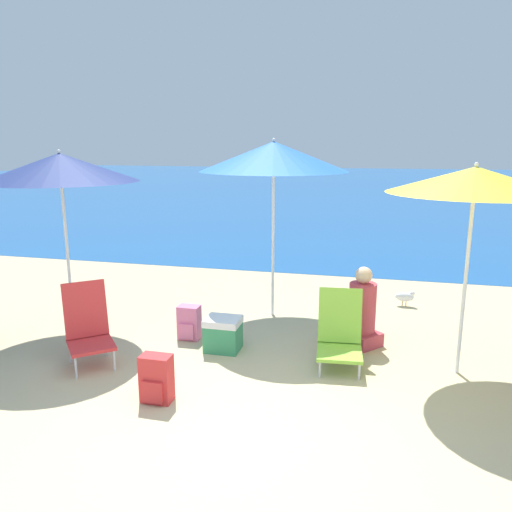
# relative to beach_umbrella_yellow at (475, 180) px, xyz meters

# --- Properties ---
(ground_plane) EXTENTS (60.00, 60.00, 0.00)m
(ground_plane) POSITION_rel_beach_umbrella_yellow_xyz_m (-1.92, -1.51, -1.95)
(ground_plane) COLOR #C6B284
(sea_water) EXTENTS (60.00, 40.00, 0.01)m
(sea_water) POSITION_rel_beach_umbrella_yellow_xyz_m (-1.92, 23.52, -1.95)
(sea_water) COLOR #1E5699
(sea_water) RESTS_ON ground
(beach_umbrella_yellow) EXTENTS (1.64, 1.64, 2.12)m
(beach_umbrella_yellow) POSITION_rel_beach_umbrella_yellow_xyz_m (0.00, 0.00, 0.00)
(beach_umbrella_yellow) COLOR white
(beach_umbrella_yellow) RESTS_ON ground
(beach_umbrella_navy) EXTENTS (1.80, 1.80, 2.22)m
(beach_umbrella_navy) POSITION_rel_beach_umbrella_yellow_xyz_m (-4.49, 0.11, 0.06)
(beach_umbrella_navy) COLOR white
(beach_umbrella_navy) RESTS_ON ground
(beach_umbrella_blue) EXTENTS (1.93, 1.93, 2.35)m
(beach_umbrella_blue) POSITION_rel_beach_umbrella_yellow_xyz_m (-2.20, 1.29, 0.17)
(beach_umbrella_blue) COLOR white
(beach_umbrella_blue) RESTS_ON ground
(beach_chair_red) EXTENTS (0.69, 0.70, 0.86)m
(beach_chair_red) POSITION_rel_beach_umbrella_yellow_xyz_m (-3.78, -0.67, -1.54)
(beach_chair_red) COLOR silver
(beach_chair_red) RESTS_ON ground
(beach_chair_lime) EXTENTS (0.51, 0.64, 0.78)m
(beach_chair_lime) POSITION_rel_beach_umbrella_yellow_xyz_m (-1.19, -0.07, -1.60)
(beach_chair_lime) COLOR silver
(beach_chair_lime) RESTS_ON ground
(person_seated_near) EXTENTS (0.53, 0.52, 0.93)m
(person_seated_near) POSITION_rel_beach_umbrella_yellow_xyz_m (-0.99, 0.51, -1.56)
(person_seated_near) COLOR #BF3F4C
(person_seated_near) RESTS_ON ground
(backpack_red) EXTENTS (0.28, 0.20, 0.44)m
(backpack_red) POSITION_rel_beach_umbrella_yellow_xyz_m (-2.73, -1.26, -1.73)
(backpack_red) COLOR red
(backpack_red) RESTS_ON ground
(backpack_pink) EXTENTS (0.26, 0.20, 0.41)m
(backpack_pink) POSITION_rel_beach_umbrella_yellow_xyz_m (-2.99, 0.20, -1.75)
(backpack_pink) COLOR pink
(backpack_pink) RESTS_ON ground
(cooler_box) EXTENTS (0.39, 0.33, 0.38)m
(cooler_box) POSITION_rel_beach_umbrella_yellow_xyz_m (-2.49, -0.02, -1.76)
(cooler_box) COLOR #338C59
(cooler_box) RESTS_ON ground
(seagull) EXTENTS (0.27, 0.11, 0.23)m
(seagull) POSITION_rel_beach_umbrella_yellow_xyz_m (-0.42, 2.10, -1.81)
(seagull) COLOR gold
(seagull) RESTS_ON ground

